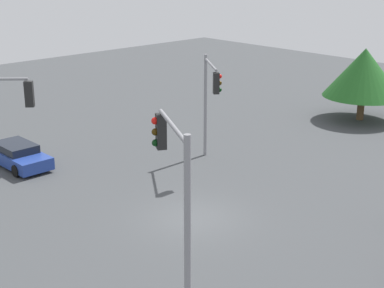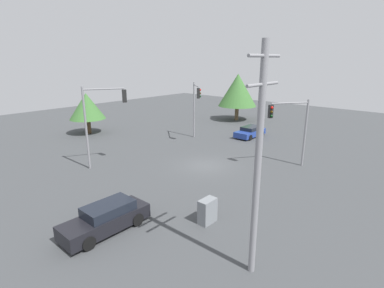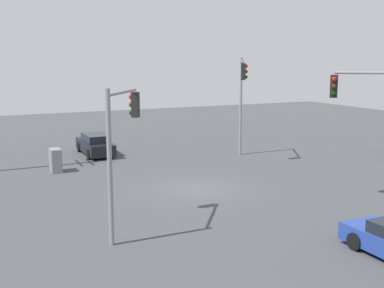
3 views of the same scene
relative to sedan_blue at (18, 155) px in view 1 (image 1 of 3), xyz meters
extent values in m
plane|color=#424447|center=(11.17, 2.35, -0.61)|extent=(80.00, 80.00, 0.00)
cube|color=#233D93|center=(0.05, 0.00, -0.11)|extent=(4.33, 1.80, 0.64)
cube|color=black|center=(-0.17, 0.00, 0.42)|extent=(2.38, 1.59, 0.42)
cylinder|color=black|center=(1.39, 0.86, -0.29)|extent=(0.64, 0.22, 0.64)
cylinder|color=black|center=(1.39, -0.86, -0.29)|extent=(0.64, 0.22, 0.64)
cylinder|color=black|center=(-1.29, 0.86, -0.29)|extent=(0.64, 0.22, 0.64)
cylinder|color=gray|center=(5.61, 8.54, 2.25)|extent=(0.18, 0.18, 5.73)
cylinder|color=gray|center=(6.95, 7.58, 4.87)|extent=(2.75, 2.02, 0.12)
cube|color=black|center=(8.29, 6.61, 4.24)|extent=(0.44, 0.43, 1.05)
sphere|color=red|center=(8.39, 6.75, 4.58)|extent=(0.22, 0.22, 0.22)
sphere|color=#392605|center=(8.39, 6.75, 4.24)|extent=(0.22, 0.22, 0.22)
sphere|color=black|center=(8.39, 6.75, 3.91)|extent=(0.22, 0.22, 0.22)
cube|color=black|center=(6.57, -2.46, 4.87)|extent=(0.43, 0.44, 1.05)
sphere|color=red|center=(6.44, -2.35, 5.21)|extent=(0.22, 0.22, 0.22)
sphere|color=#392605|center=(6.44, -2.35, 4.87)|extent=(0.22, 0.22, 0.22)
sphere|color=black|center=(6.44, -2.35, 4.54)|extent=(0.22, 0.22, 0.22)
cylinder|color=gray|center=(18.19, -4.54, 2.80)|extent=(0.18, 0.18, 6.83)
cylinder|color=gray|center=(16.78, -3.76, 5.97)|extent=(2.87, 1.67, 0.12)
cube|color=black|center=(15.38, -2.97, 5.34)|extent=(0.43, 0.41, 1.05)
sphere|color=red|center=(15.29, -3.13, 5.68)|extent=(0.22, 0.22, 0.22)
sphere|color=#392605|center=(15.29, -3.13, 5.34)|extent=(0.22, 0.22, 0.22)
sphere|color=black|center=(15.29, -3.13, 5.01)|extent=(0.22, 0.22, 0.22)
cylinder|color=brown|center=(7.63, 21.48, 0.21)|extent=(0.48, 0.48, 1.64)
cone|color=#1E561E|center=(7.63, 21.48, 2.66)|extent=(5.33, 5.33, 3.25)
camera|label=1|loc=(27.95, -13.62, 10.34)|focal=55.00mm
camera|label=2|loc=(30.18, 17.67, 8.34)|focal=28.00mm
camera|label=3|loc=(-10.75, 13.12, 6.11)|focal=45.00mm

